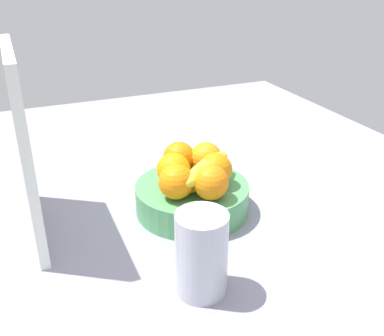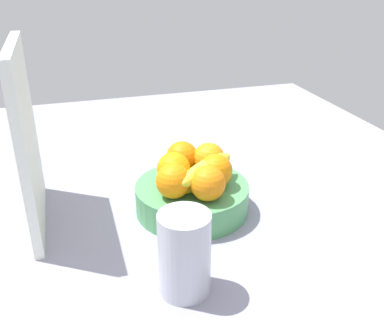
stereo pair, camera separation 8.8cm
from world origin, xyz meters
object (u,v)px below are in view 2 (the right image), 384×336
at_px(orange_back_left, 215,171).
at_px(orange_back_right, 209,159).
at_px(orange_center, 206,184).
at_px(fruit_bowl, 192,198).
at_px(orange_front_right, 173,181).
at_px(jar_lid, 200,160).
at_px(orange_front_left, 174,169).
at_px(orange_top_stack, 182,157).
at_px(cutting_board, 27,140).
at_px(thermos_tumbler, 184,254).
at_px(banana_bunch, 204,175).

height_order(orange_back_left, orange_back_right, same).
relative_size(orange_center, orange_back_right, 1.00).
bearing_deg(fruit_bowl, orange_front_right, 126.13).
bearing_deg(orange_back_left, jar_lid, -10.43).
distance_m(orange_front_left, jar_lid, 0.26).
relative_size(orange_back_right, orange_top_stack, 1.00).
height_order(orange_back_left, cutting_board, cutting_board).
height_order(orange_front_left, thermos_tumbler, thermos_tumbler).
relative_size(orange_center, cutting_board, 0.20).
height_order(orange_center, jar_lid, orange_center).
xyz_separation_m(thermos_tumbler, jar_lid, (0.47, -0.18, -0.07)).
distance_m(fruit_bowl, orange_back_right, 0.09).
height_order(orange_top_stack, cutting_board, cutting_board).
bearing_deg(orange_back_left, fruit_bowl, 68.61).
xyz_separation_m(banana_bunch, jar_lid, (0.25, -0.07, -0.09)).
relative_size(fruit_bowl, orange_top_stack, 3.39).
bearing_deg(orange_front_left, thermos_tumbler, 168.91).
distance_m(orange_back_left, thermos_tumbler, 0.26).
relative_size(orange_front_left, orange_center, 1.00).
bearing_deg(fruit_bowl, orange_back_right, -49.99).
relative_size(orange_top_stack, banana_bunch, 0.40).
bearing_deg(orange_center, orange_front_right, 62.91).
bearing_deg(orange_top_stack, jar_lid, -29.88).
distance_m(thermos_tumbler, jar_lid, 0.50).
bearing_deg(fruit_bowl, jar_lid, -21.56).
height_order(fruit_bowl, jar_lid, fruit_bowl).
bearing_deg(cutting_board, orange_back_left, -100.61).
bearing_deg(banana_bunch, fruit_bowl, 46.66).
height_order(orange_back_right, cutting_board, cutting_board).
relative_size(fruit_bowl, cutting_board, 0.67).
bearing_deg(orange_top_stack, banana_bunch, -165.73).
xyz_separation_m(orange_center, orange_back_left, (0.05, -0.04, 0.00)).
bearing_deg(orange_back_right, orange_front_left, 107.41).
height_order(orange_front_left, cutting_board, cutting_board).
relative_size(orange_back_right, jar_lid, 0.95).
bearing_deg(orange_front_right, orange_center, -117.09).
xyz_separation_m(orange_back_left, banana_bunch, (-0.00, 0.03, -0.00)).
bearing_deg(orange_front_left, jar_lid, -30.49).
bearing_deg(fruit_bowl, orange_back_left, -111.39).
bearing_deg(orange_back_right, orange_center, 158.29).
height_order(banana_bunch, cutting_board, cutting_board).
xyz_separation_m(orange_back_left, orange_top_stack, (0.09, 0.05, 0.00)).
bearing_deg(jar_lid, orange_center, 164.36).
bearing_deg(fruit_bowl, orange_top_stack, 1.86).
height_order(banana_bunch, thermos_tumbler, thermos_tumbler).
relative_size(cutting_board, thermos_tumbler, 2.51).
bearing_deg(orange_front_left, banana_bunch, -122.30).
bearing_deg(thermos_tumbler, orange_front_right, -9.97).
height_order(orange_center, orange_back_left, same).
relative_size(banana_bunch, cutting_board, 0.49).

